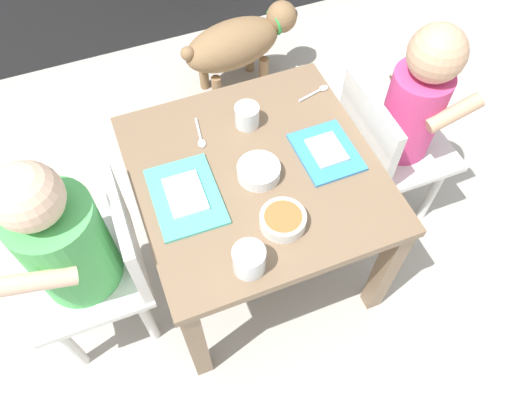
% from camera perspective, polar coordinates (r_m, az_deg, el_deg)
% --- Properties ---
extents(ground_plane, '(7.00, 7.00, 0.00)m').
position_cam_1_polar(ground_plane, '(1.55, 0.00, -5.77)').
color(ground_plane, '#B2ADA3').
extents(dining_table, '(0.58, 0.59, 0.44)m').
position_cam_1_polar(dining_table, '(1.24, 0.00, 2.06)').
color(dining_table, '#7A6047').
rests_on(dining_table, ground).
extents(seated_child_left, '(0.28, 0.28, 0.69)m').
position_cam_1_polar(seated_child_left, '(1.15, -20.73, -4.24)').
color(seated_child_left, silver).
rests_on(seated_child_left, ground).
extents(seated_child_right, '(0.28, 0.28, 0.68)m').
position_cam_1_polar(seated_child_right, '(1.38, 17.31, 10.27)').
color(seated_child_right, silver).
rests_on(seated_child_right, ground).
extents(dog, '(0.47, 0.24, 0.30)m').
position_cam_1_polar(dog, '(1.89, -2.05, 18.29)').
color(dog, olive).
rests_on(dog, ground).
extents(food_tray_left, '(0.16, 0.21, 0.02)m').
position_cam_1_polar(food_tray_left, '(1.14, -8.16, 1.07)').
color(food_tray_left, '#4CC6BC').
rests_on(food_tray_left, dining_table).
extents(food_tray_right, '(0.14, 0.17, 0.02)m').
position_cam_1_polar(food_tray_right, '(1.22, 8.16, 6.15)').
color(food_tray_right, '#388CD8').
rests_on(food_tray_right, dining_table).
extents(water_cup_left, '(0.06, 0.06, 0.06)m').
position_cam_1_polar(water_cup_left, '(1.26, -1.04, 10.18)').
color(water_cup_left, white).
rests_on(water_cup_left, dining_table).
extents(water_cup_right, '(0.07, 0.07, 0.06)m').
position_cam_1_polar(water_cup_right, '(1.02, -0.80, -6.44)').
color(water_cup_right, white).
rests_on(water_cup_right, dining_table).
extents(veggie_bowl_near, '(0.10, 0.10, 0.03)m').
position_cam_1_polar(veggie_bowl_near, '(1.16, 0.44, 4.03)').
color(veggie_bowl_near, white).
rests_on(veggie_bowl_near, dining_table).
extents(cereal_bowl_left_side, '(0.10, 0.10, 0.03)m').
position_cam_1_polar(cereal_bowl_left_side, '(1.08, 3.01, -1.76)').
color(cereal_bowl_left_side, white).
rests_on(cereal_bowl_left_side, dining_table).
extents(spoon_by_left_tray, '(0.10, 0.04, 0.01)m').
position_cam_1_polar(spoon_by_left_tray, '(1.36, 7.03, 12.90)').
color(spoon_by_left_tray, silver).
rests_on(spoon_by_left_tray, dining_table).
extents(spoon_by_right_tray, '(0.03, 0.10, 0.01)m').
position_cam_1_polar(spoon_by_right_tray, '(1.25, -6.50, 7.95)').
color(spoon_by_right_tray, silver).
rests_on(spoon_by_right_tray, dining_table).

